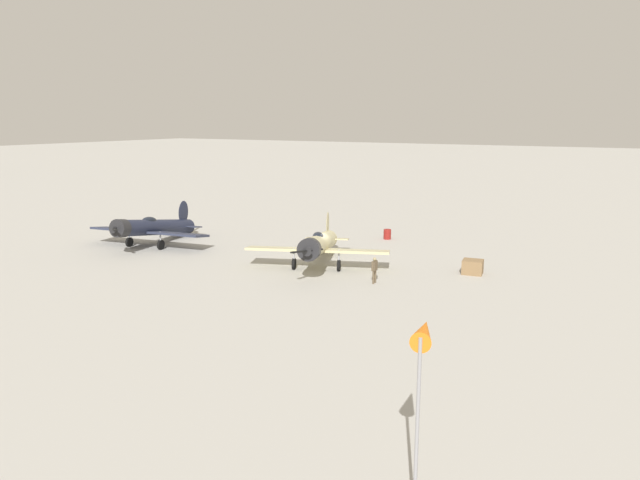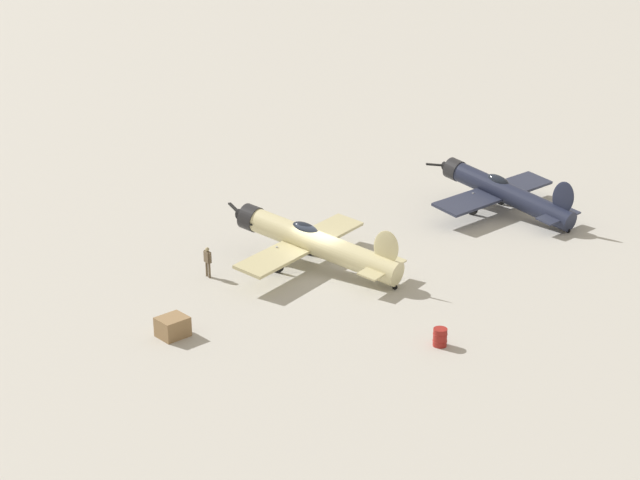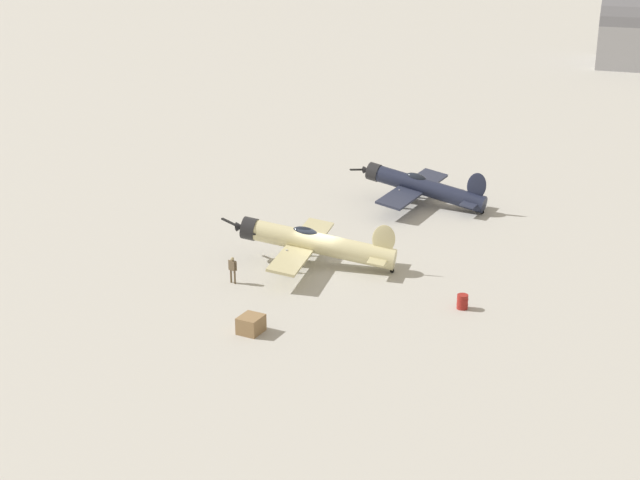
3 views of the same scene
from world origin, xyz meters
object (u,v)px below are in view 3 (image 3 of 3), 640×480
Objects in this scene: airplane_foreground at (312,243)px; ground_crew_mechanic at (233,267)px; airplane_mid_apron at (421,186)px; equipment_crate at (251,324)px; fuel_drum at (462,302)px.

ground_crew_mechanic is at bearing 46.32° from airplane_foreground.
airplane_foreground reaches higher than airplane_mid_apron.
airplane_mid_apron is at bearing -80.80° from equipment_crate.
ground_crew_mechanic is (2.21, 5.39, -0.53)m from airplane_foreground.
airplane_foreground is at bearing -2.46° from fuel_drum.
airplane_mid_apron is at bearing -108.26° from airplane_foreground.
fuel_drum is at bearing -129.14° from equipment_crate.
airplane_mid_apron is 6.27× the size of ground_crew_mechanic.
fuel_drum is (-13.46, -4.91, -0.61)m from ground_crew_mechanic.
airplane_mid_apron is 20.07m from fuel_drum.
airplane_mid_apron reaches higher than ground_crew_mechanic.
airplane_foreground is 7.77× the size of equipment_crate.
airplane_foreground is 11.32m from fuel_drum.
ground_crew_mechanic is at bearing 20.03° from fuel_drum.
airplane_foreground is at bearing -72.10° from equipment_crate.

